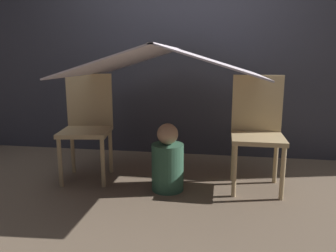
{
  "coord_description": "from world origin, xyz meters",
  "views": [
    {
      "loc": [
        0.43,
        -2.57,
        1.07
      ],
      "look_at": [
        0.0,
        0.1,
        0.52
      ],
      "focal_mm": 35.0,
      "sensor_mm": 36.0,
      "label": 1
    }
  ],
  "objects": [
    {
      "name": "person_front",
      "position": [
        0.02,
        -0.03,
        0.24
      ],
      "size": [
        0.26,
        0.26,
        0.56
      ],
      "color": "#38664C",
      "rests_on": "ground_plane"
    },
    {
      "name": "chair_right",
      "position": [
        0.74,
        0.18,
        0.51
      ],
      "size": [
        0.42,
        0.42,
        0.94
      ],
      "rotation": [
        0.0,
        0.0,
        -0.01
      ],
      "color": "#D1B27F",
      "rests_on": "ground_plane"
    },
    {
      "name": "wall_back",
      "position": [
        0.0,
        1.07,
        1.25
      ],
      "size": [
        7.0,
        0.05,
        2.5
      ],
      "color": "#3D3D47",
      "rests_on": "ground_plane"
    },
    {
      "name": "chair_left",
      "position": [
        -0.75,
        0.18,
        0.51
      ],
      "size": [
        0.48,
        0.48,
        0.94
      ],
      "rotation": [
        0.0,
        0.0,
        0.15
      ],
      "color": "#D1B27F",
      "rests_on": "ground_plane"
    },
    {
      "name": "ground_plane",
      "position": [
        0.0,
        0.0,
        0.0
      ],
      "size": [
        8.8,
        8.8,
        0.0
      ],
      "primitive_type": "plane",
      "color": "#7A6651"
    },
    {
      "name": "sheet_canopy",
      "position": [
        0.0,
        0.1,
        1.06
      ],
      "size": [
        1.48,
        1.35,
        0.24
      ],
      "color": "silver"
    }
  ]
}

